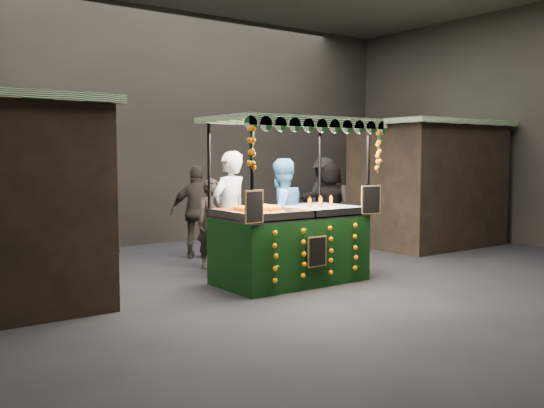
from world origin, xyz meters
TOP-DOWN VIEW (x-y plane):
  - ground at (0.00, 0.00)m, footprint 12.00×12.00m
  - market_hall at (0.00, 0.00)m, footprint 12.10×10.10m
  - neighbour_stall_right at (4.40, 1.50)m, footprint 3.00×2.20m
  - juice_stall at (-0.27, 0.13)m, footprint 2.51×1.47m
  - vendor_grey at (-0.74, 1.13)m, footprint 0.82×0.65m
  - vendor_blue at (0.11, 0.93)m, footprint 0.90×0.70m
  - shopper_0 at (-0.64, 1.83)m, footprint 0.62×0.48m
  - shopper_1 at (3.34, 2.62)m, footprint 0.97×0.84m
  - shopper_2 at (-0.36, 2.86)m, footprint 1.07×0.90m
  - shopper_3 at (3.66, 3.97)m, footprint 1.36×1.08m
  - shopper_4 at (-1.81, 3.83)m, footprint 0.93×0.77m
  - shopper_5 at (3.13, 3.13)m, footprint 1.59×1.36m

SIDE VIEW (x-z plane):
  - ground at x=0.00m, z-range 0.00..0.00m
  - shopper_0 at x=-0.64m, z-range 0.00..1.50m
  - juice_stall at x=-0.27m, z-range -0.46..1.97m
  - shopper_4 at x=-1.81m, z-range 0.00..1.64m
  - shopper_1 at x=3.34m, z-range 0.00..1.69m
  - shopper_2 at x=-0.36m, z-range 0.00..1.71m
  - shopper_5 at x=3.13m, z-range 0.00..1.73m
  - vendor_blue at x=0.11m, z-range 0.00..1.84m
  - shopper_3 at x=3.66m, z-range 0.00..1.84m
  - vendor_grey at x=-0.74m, z-range 0.00..1.95m
  - neighbour_stall_right at x=4.40m, z-range 0.01..2.61m
  - market_hall at x=0.00m, z-range 0.86..5.91m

